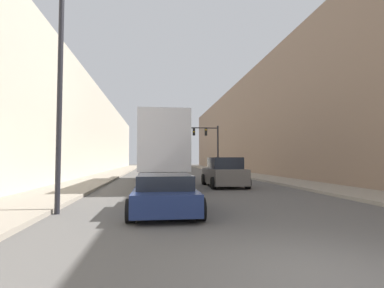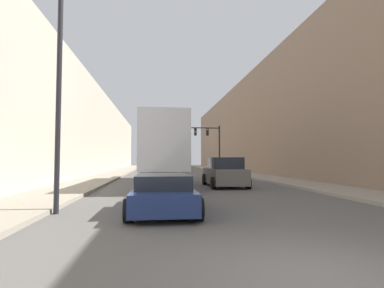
{
  "view_description": "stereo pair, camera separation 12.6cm",
  "coord_description": "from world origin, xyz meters",
  "px_view_note": "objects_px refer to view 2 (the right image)",
  "views": [
    {
      "loc": [
        -2.47,
        -3.98,
        1.7
      ],
      "look_at": [
        -0.6,
        10.83,
        2.45
      ],
      "focal_mm": 28.0,
      "sensor_mm": 36.0,
      "label": 1
    },
    {
      "loc": [
        -2.34,
        -4.0,
        1.7
      ],
      "look_at": [
        -0.6,
        10.83,
        2.45
      ],
      "focal_mm": 28.0,
      "sensor_mm": 36.0,
      "label": 2
    }
  ],
  "objects_px": {
    "semi_truck": "(162,150)",
    "sedan_car": "(163,193)",
    "street_lamp": "(59,61)",
    "traffic_signal_gantry": "(206,139)",
    "suv_car": "(225,173)"
  },
  "relations": [
    {
      "from": "semi_truck",
      "to": "sedan_car",
      "type": "xyz_separation_m",
      "value": [
        -0.14,
        -10.71,
        -1.72
      ]
    },
    {
      "from": "street_lamp",
      "to": "semi_truck",
      "type": "bearing_deg",
      "value": 72.37
    },
    {
      "from": "traffic_signal_gantry",
      "to": "street_lamp",
      "type": "relative_size",
      "value": 0.81
    },
    {
      "from": "street_lamp",
      "to": "traffic_signal_gantry",
      "type": "bearing_deg",
      "value": 71.25
    },
    {
      "from": "semi_truck",
      "to": "street_lamp",
      "type": "relative_size",
      "value": 1.78
    },
    {
      "from": "sedan_car",
      "to": "traffic_signal_gantry",
      "type": "bearing_deg",
      "value": 77.68
    },
    {
      "from": "sedan_car",
      "to": "semi_truck",
      "type": "bearing_deg",
      "value": 89.27
    },
    {
      "from": "street_lamp",
      "to": "sedan_car",
      "type": "bearing_deg",
      "value": 1.5
    },
    {
      "from": "semi_truck",
      "to": "traffic_signal_gantry",
      "type": "relative_size",
      "value": 2.21
    },
    {
      "from": "semi_truck",
      "to": "street_lamp",
      "type": "xyz_separation_m",
      "value": [
        -3.43,
        -10.79,
        2.51
      ]
    },
    {
      "from": "suv_car",
      "to": "traffic_signal_gantry",
      "type": "height_order",
      "value": "traffic_signal_gantry"
    },
    {
      "from": "sedan_car",
      "to": "traffic_signal_gantry",
      "type": "xyz_separation_m",
      "value": [
        5.89,
        26.96,
        3.63
      ]
    },
    {
      "from": "sedan_car",
      "to": "street_lamp",
      "type": "relative_size",
      "value": 0.61
    },
    {
      "from": "semi_truck",
      "to": "street_lamp",
      "type": "height_order",
      "value": "street_lamp"
    },
    {
      "from": "suv_car",
      "to": "traffic_signal_gantry",
      "type": "relative_size",
      "value": 0.73
    }
  ]
}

